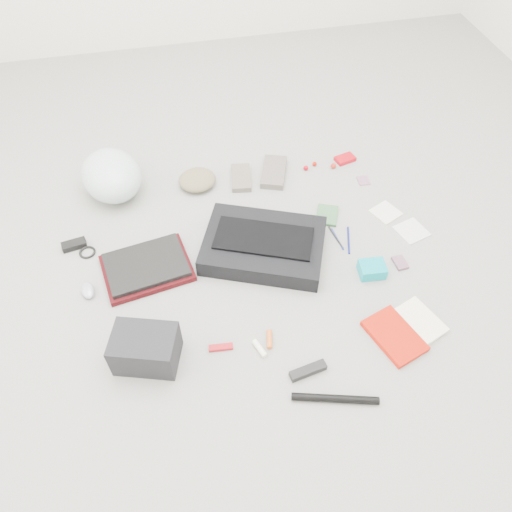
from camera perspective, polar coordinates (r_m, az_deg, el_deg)
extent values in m
plane|color=gray|center=(2.15, 0.00, -0.86)|extent=(4.00, 4.00, 0.00)
cube|color=black|center=(2.16, 0.88, 1.20)|extent=(0.61, 0.53, 0.09)
cube|color=black|center=(2.13, 0.89, 2.05)|extent=(0.46, 0.33, 0.01)
cube|color=#41080C|center=(2.17, -12.35, -1.37)|extent=(0.40, 0.33, 0.03)
cube|color=black|center=(2.15, -12.45, -0.98)|extent=(0.36, 0.29, 0.02)
ellipsoid|color=silver|center=(2.49, -16.19, 8.85)|extent=(0.36, 0.41, 0.21)
ellipsoid|color=#7A6E50|center=(2.50, -6.73, 8.64)|extent=(0.21, 0.20, 0.06)
cube|color=#71675B|center=(2.52, -1.73, 8.93)|extent=(0.12, 0.20, 0.03)
cube|color=#6A6158|center=(2.55, 2.05, 9.56)|extent=(0.18, 0.25, 0.03)
cube|color=black|center=(2.35, -20.07, 1.21)|extent=(0.11, 0.06, 0.03)
torus|color=black|center=(2.31, -18.71, 0.40)|extent=(0.08, 0.08, 0.01)
ellipsoid|color=#A6A3B8|center=(2.16, -18.65, -3.75)|extent=(0.07, 0.09, 0.03)
cube|color=black|center=(1.87, -12.50, -10.31)|extent=(0.27, 0.22, 0.15)
cube|color=#A21016|center=(1.92, -4.04, -10.37)|extent=(0.09, 0.03, 0.01)
cylinder|color=white|center=(1.91, 0.41, -10.51)|extent=(0.05, 0.08, 0.02)
cylinder|color=#DC5B21|center=(1.93, 1.55, -9.49)|extent=(0.04, 0.08, 0.02)
cube|color=black|center=(1.87, 5.96, -12.90)|extent=(0.14, 0.06, 0.03)
cylinder|color=black|center=(1.83, 9.03, -15.80)|extent=(0.30, 0.11, 0.03)
cube|color=red|center=(2.00, 15.53, -8.78)|extent=(0.22, 0.26, 0.02)
cube|color=white|center=(2.07, 18.25, -7.04)|extent=(0.18, 0.22, 0.02)
cube|color=#37633A|center=(2.36, 8.12, 4.64)|extent=(0.14, 0.16, 0.01)
cylinder|color=navy|center=(2.27, 9.30, 1.93)|extent=(0.02, 0.13, 0.01)
cylinder|color=black|center=(2.27, 9.13, 2.08)|extent=(0.03, 0.14, 0.01)
cylinder|color=navy|center=(2.27, 10.53, 1.80)|extent=(0.06, 0.15, 0.01)
cube|color=#07A5B6|center=(2.15, 13.12, -1.49)|extent=(0.12, 0.10, 0.05)
cube|color=#81576A|center=(2.23, 16.14, -0.75)|extent=(0.05, 0.08, 0.01)
cube|color=silver|center=(2.43, 14.61, 4.84)|extent=(0.15, 0.15, 0.01)
cube|color=silver|center=(2.38, 17.34, 2.74)|extent=(0.16, 0.16, 0.01)
sphere|color=#BA0211|center=(2.59, 5.72, 9.98)|extent=(0.03, 0.03, 0.03)
sphere|color=#B01103|center=(2.62, 6.70, 10.42)|extent=(0.03, 0.03, 0.02)
sphere|color=#AC2114|center=(2.62, 8.83, 10.15)|extent=(0.03, 0.03, 0.03)
cube|color=red|center=(2.68, 10.14, 10.87)|extent=(0.11, 0.09, 0.02)
cube|color=#9E6683|center=(2.58, 12.17, 8.44)|extent=(0.06, 0.07, 0.00)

